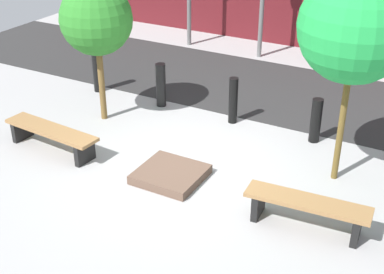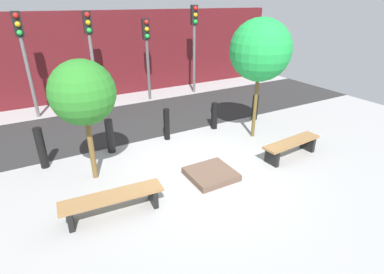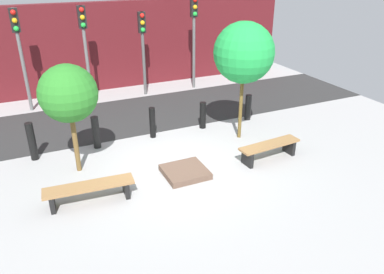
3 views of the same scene
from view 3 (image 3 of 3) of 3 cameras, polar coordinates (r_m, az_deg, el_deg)
name	(u,v)px [view 3 (image 3 of 3)]	position (r m, az deg, el deg)	size (l,w,h in m)	color
ground_plane	(179,167)	(9.95, -2.01, -4.61)	(18.00, 18.00, 0.00)	#989898
road_strip	(134,115)	(13.44, -8.76, 3.35)	(18.00, 3.50, 0.01)	#2A2A2A
building_facade	(107,46)	(16.29, -12.89, 13.32)	(16.20, 0.50, 3.51)	#511419
bench_left	(89,189)	(8.75, -15.37, -7.70)	(2.02, 0.59, 0.45)	black
bench_right	(269,148)	(10.40, 11.71, -1.64)	(1.84, 0.56, 0.47)	black
planter_bed	(185,172)	(9.59, -1.06, -5.32)	(1.07, 1.03, 0.15)	brown
tree_behind_left_bench	(68,94)	(9.42, -18.34, 6.25)	(1.41, 1.41, 2.80)	brown
tree_behind_right_bench	(244,53)	(10.86, 7.91, 12.58)	(1.73, 1.73, 3.49)	brown
bollard_far_left	(32,141)	(10.98, -23.22, -0.63)	(0.21, 0.21, 1.08)	black
bollard_left	(96,132)	(11.12, -14.43, 0.68)	(0.21, 0.21, 0.96)	black
bollard_center	(152,123)	(11.48, -6.06, 2.20)	(0.18, 0.18, 0.97)	black
bollard_right	(203,115)	(12.10, 1.66, 3.33)	(0.20, 0.20, 0.87)	black
bollard_far_right	(248,107)	(12.90, 8.53, 4.49)	(0.21, 0.21, 0.88)	black
traffic_light_west	(19,42)	(14.31, -24.89, 13.01)	(0.28, 0.27, 3.57)	#5E5E5E
traffic_light_mid_west	(84,37)	(14.47, -16.08, 14.38)	(0.28, 0.27, 3.55)	#606060
traffic_light_mid_east	(143,38)	(15.00, -7.52, 14.67)	(0.28, 0.27, 3.23)	#4E4E4E
traffic_light_east	(194,27)	(15.72, 0.32, 16.48)	(0.28, 0.27, 3.70)	#565656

